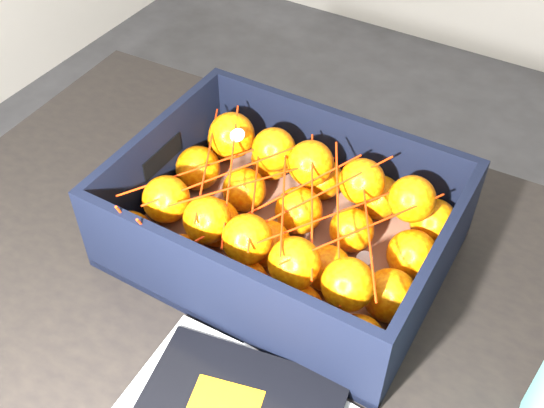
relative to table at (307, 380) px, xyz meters
The scene contains 4 objects.
table is the anchor object (origin of this frame).
produce_crate 0.20m from the table, 132.54° to the left, with size 0.41×0.31×0.13m.
clementine_heap 0.21m from the table, 132.82° to the left, with size 0.39×0.29×0.11m.
mesh_net 0.25m from the table, 138.22° to the left, with size 0.34×0.27×0.09m.
Camera 1 is at (0.09, -0.63, 1.40)m, focal length 42.59 mm.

